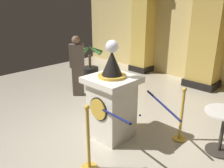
{
  "coord_description": "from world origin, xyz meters",
  "views": [
    {
      "loc": [
        2.7,
        -2.46,
        2.42
      ],
      "look_at": [
        -0.01,
        0.3,
        1.03
      ],
      "focal_mm": 37.49,
      "sensor_mm": 36.0,
      "label": 1
    }
  ],
  "objects_px": {
    "pedestal_clock": "(112,101)",
    "stanchion_far": "(181,122)",
    "stanchion_near": "(89,147)",
    "cafe_table": "(223,126)",
    "potted_palm_left": "(90,70)",
    "bystander_guest": "(77,65)"
  },
  "relations": [
    {
      "from": "stanchion_near",
      "to": "cafe_table",
      "type": "height_order",
      "value": "stanchion_near"
    },
    {
      "from": "pedestal_clock",
      "to": "potted_palm_left",
      "type": "height_order",
      "value": "pedestal_clock"
    },
    {
      "from": "cafe_table",
      "to": "stanchion_near",
      "type": "bearing_deg",
      "value": -124.33
    },
    {
      "from": "potted_palm_left",
      "to": "stanchion_near",
      "type": "bearing_deg",
      "value": -40.75
    },
    {
      "from": "stanchion_far",
      "to": "potted_palm_left",
      "type": "bearing_deg",
      "value": 164.6
    },
    {
      "from": "stanchion_near",
      "to": "bystander_guest",
      "type": "relative_size",
      "value": 0.67
    },
    {
      "from": "potted_palm_left",
      "to": "pedestal_clock",
      "type": "bearing_deg",
      "value": -33.32
    },
    {
      "from": "potted_palm_left",
      "to": "bystander_guest",
      "type": "height_order",
      "value": "bystander_guest"
    },
    {
      "from": "pedestal_clock",
      "to": "stanchion_far",
      "type": "relative_size",
      "value": 1.76
    },
    {
      "from": "stanchion_near",
      "to": "bystander_guest",
      "type": "height_order",
      "value": "bystander_guest"
    },
    {
      "from": "stanchion_near",
      "to": "cafe_table",
      "type": "xyz_separation_m",
      "value": [
        1.24,
        1.82,
        0.11
      ]
    },
    {
      "from": "bystander_guest",
      "to": "pedestal_clock",
      "type": "bearing_deg",
      "value": -21.45
    },
    {
      "from": "stanchion_near",
      "to": "stanchion_far",
      "type": "relative_size",
      "value": 1.04
    },
    {
      "from": "pedestal_clock",
      "to": "cafe_table",
      "type": "xyz_separation_m",
      "value": [
        1.65,
        0.91,
        -0.22
      ]
    },
    {
      "from": "pedestal_clock",
      "to": "bystander_guest",
      "type": "distance_m",
      "value": 2.22
    },
    {
      "from": "pedestal_clock",
      "to": "stanchion_far",
      "type": "height_order",
      "value": "pedestal_clock"
    },
    {
      "from": "stanchion_far",
      "to": "stanchion_near",
      "type": "bearing_deg",
      "value": -109.0
    },
    {
      "from": "pedestal_clock",
      "to": "potted_palm_left",
      "type": "xyz_separation_m",
      "value": [
        -2.71,
        1.78,
        -0.35
      ]
    },
    {
      "from": "bystander_guest",
      "to": "cafe_table",
      "type": "relative_size",
      "value": 2.11
    },
    {
      "from": "bystander_guest",
      "to": "stanchion_near",
      "type": "bearing_deg",
      "value": -34.79
    },
    {
      "from": "stanchion_far",
      "to": "cafe_table",
      "type": "relative_size",
      "value": 1.36
    },
    {
      "from": "pedestal_clock",
      "to": "bystander_guest",
      "type": "height_order",
      "value": "pedestal_clock"
    }
  ]
}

